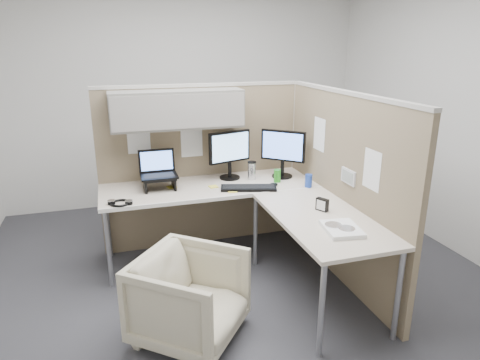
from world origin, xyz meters
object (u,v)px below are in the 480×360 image
object	(u,v)px
monitor_left	(230,151)
office_chair	(190,294)
keyboard	(249,188)
desk	(247,202)

from	to	relation	value
monitor_left	office_chair	bearing A→B (deg)	-133.14
office_chair	monitor_left	distance (m)	1.59
keyboard	desk	bearing A→B (deg)	-95.74
monitor_left	keyboard	bearing A→B (deg)	-95.06
keyboard	monitor_left	bearing A→B (deg)	117.07
monitor_left	keyboard	distance (m)	0.46
desk	office_chair	xyz separation A→B (m)	(-0.65, -0.72, -0.34)
office_chair	desk	bearing A→B (deg)	-2.48
desk	monitor_left	world-z (taller)	monitor_left
office_chair	keyboard	bearing A→B (deg)	1.13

